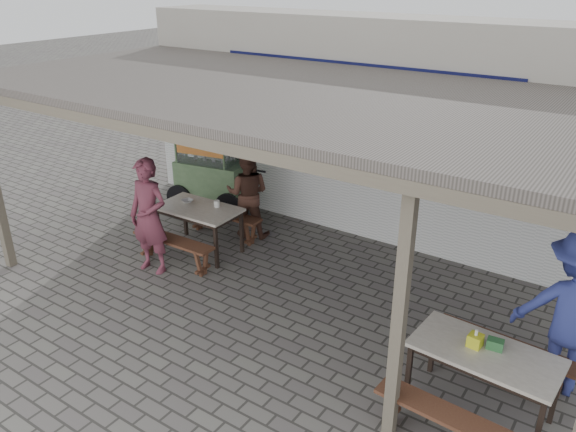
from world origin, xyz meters
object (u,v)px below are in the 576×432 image
at_px(table_right, 485,358).
at_px(patron_wall_side, 248,194).
at_px(patron_right_table, 574,313).
at_px(table_left, 198,212).
at_px(bench_right_wall, 503,351).
at_px(bench_right_street, 453,425).
at_px(bench_left_wall, 223,219).
at_px(patron_street_side, 149,217).
at_px(donation_box, 495,344).
at_px(vendor_cart, 211,169).
at_px(bench_left_street, 173,246).
at_px(condiment_jar, 217,204).
at_px(condiment_bowl, 187,201).
at_px(tissue_box, 475,341).

bearing_deg(table_right, patron_wall_side, 159.61).
bearing_deg(patron_right_table, table_left, -3.86).
bearing_deg(bench_right_wall, bench_right_street, -90.00).
distance_m(bench_left_wall, table_right, 5.10).
bearing_deg(patron_street_side, patron_wall_side, 68.99).
distance_m(bench_right_street, donation_box, 0.91).
distance_m(bench_right_wall, vendor_cart, 6.07).
relative_size(bench_left_street, vendor_cart, 0.80).
bearing_deg(condiment_jar, patron_street_side, -110.08).
height_order(bench_right_wall, condiment_jar, condiment_jar).
relative_size(donation_box, condiment_jar, 1.51).
bearing_deg(vendor_cart, patron_right_table, -24.71).
bearing_deg(patron_wall_side, table_right, 131.78).
bearing_deg(vendor_cart, table_left, -66.16).
bearing_deg(vendor_cart, donation_box, -33.13).
distance_m(table_left, condiment_jar, 0.32).
relative_size(vendor_cart, patron_street_side, 1.02).
relative_size(bench_left_wall, bench_right_street, 0.94).
bearing_deg(condiment_bowl, bench_left_street, -65.17).
bearing_deg(patron_street_side, vendor_cart, 102.52).
relative_size(bench_left_street, bench_right_street, 0.94).
xyz_separation_m(bench_left_street, condiment_bowl, (-0.31, 0.66, 0.44)).
relative_size(patron_wall_side, tissue_box, 11.49).
xyz_separation_m(bench_right_street, condiment_bowl, (-5.03, 1.85, 0.43)).
bearing_deg(patron_wall_side, table_left, 48.17).
bearing_deg(donation_box, condiment_jar, 165.43).
xyz_separation_m(bench_left_street, bench_right_street, (4.72, -1.19, 0.00)).
xyz_separation_m(bench_right_street, bench_right_wall, (0.08, 1.38, 0.00)).
relative_size(patron_wall_side, patron_right_table, 0.81).
distance_m(bench_left_wall, condiment_jar, 0.67).
bearing_deg(patron_street_side, condiment_bowl, 91.26).
bearing_deg(patron_street_side, condiment_jar, 62.98).
xyz_separation_m(bench_left_street, table_right, (4.77, -0.50, 0.34)).
height_order(table_left, donation_box, donation_box).
height_order(table_right, vendor_cart, vendor_cart).
distance_m(table_right, vendor_cart, 6.25).
bearing_deg(table_left, bench_left_wall, 90.00).
distance_m(tissue_box, condiment_bowl, 5.08).
height_order(table_left, condiment_jar, condiment_jar).
bearing_deg(condiment_jar, tissue_box, -15.95).
bearing_deg(bench_right_street, patron_right_table, 71.01).
xyz_separation_m(bench_left_wall, tissue_box, (4.68, -1.68, 0.48)).
relative_size(bench_left_street, condiment_jar, 13.77).
xyz_separation_m(bench_left_street, condiment_jar, (0.21, 0.79, 0.47)).
xyz_separation_m(patron_right_table, condiment_jar, (-5.17, 0.39, -0.13)).
height_order(donation_box, condiment_bowl, donation_box).
xyz_separation_m(bench_left_wall, patron_right_table, (5.41, -0.80, 0.59)).
bearing_deg(patron_street_side, donation_box, -8.66).
bearing_deg(condiment_bowl, tissue_box, -12.98).
height_order(table_right, donation_box, donation_box).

